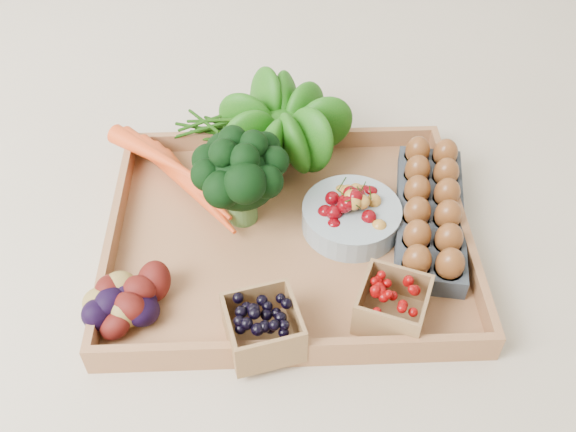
{
  "coord_description": "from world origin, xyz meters",
  "views": [
    {
      "loc": [
        -0.03,
        -0.68,
        0.76
      ],
      "look_at": [
        0.0,
        0.0,
        0.06
      ],
      "focal_mm": 40.0,
      "sensor_mm": 36.0,
      "label": 1
    }
  ],
  "objects_px": {
    "cherry_bowl": "(351,217)",
    "egg_carton": "(429,216)",
    "tray": "(288,239)",
    "broccoli": "(242,191)"
  },
  "relations": [
    {
      "from": "broccoli",
      "to": "egg_carton",
      "type": "relative_size",
      "value": 0.52
    },
    {
      "from": "cherry_bowl",
      "to": "egg_carton",
      "type": "distance_m",
      "value": 0.12
    },
    {
      "from": "cherry_bowl",
      "to": "egg_carton",
      "type": "relative_size",
      "value": 0.53
    },
    {
      "from": "tray",
      "to": "broccoli",
      "type": "relative_size",
      "value": 3.59
    },
    {
      "from": "tray",
      "to": "cherry_bowl",
      "type": "xyz_separation_m",
      "value": [
        0.1,
        0.02,
        0.03
      ]
    },
    {
      "from": "tray",
      "to": "cherry_bowl",
      "type": "relative_size",
      "value": 3.55
    },
    {
      "from": "tray",
      "to": "egg_carton",
      "type": "xyz_separation_m",
      "value": [
        0.22,
        0.02,
        0.02
      ]
    },
    {
      "from": "broccoli",
      "to": "cherry_bowl",
      "type": "height_order",
      "value": "broccoli"
    },
    {
      "from": "egg_carton",
      "to": "broccoli",
      "type": "bearing_deg",
      "value": -174.21
    },
    {
      "from": "broccoli",
      "to": "cherry_bowl",
      "type": "relative_size",
      "value": 0.99
    }
  ]
}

